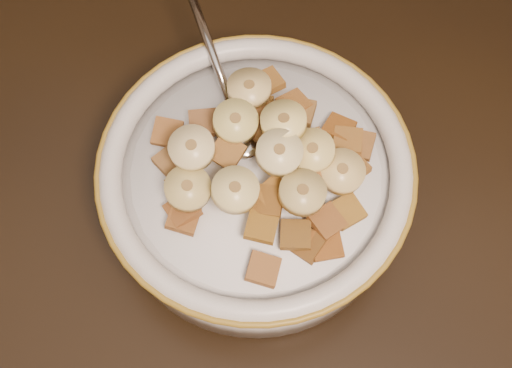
# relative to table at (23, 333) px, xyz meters

# --- Properties ---
(table) EXTENTS (1.42, 0.93, 0.04)m
(table) POSITION_rel_table_xyz_m (0.00, 0.00, 0.00)
(table) COLOR black
(table) RESTS_ON floor
(cereal_bowl) EXTENTS (0.21, 0.21, 0.05)m
(cereal_bowl) POSITION_rel_table_xyz_m (0.14, 0.14, 0.05)
(cereal_bowl) COLOR silver
(cereal_bowl) RESTS_ON table
(milk) EXTENTS (0.18, 0.18, 0.00)m
(milk) POSITION_rel_table_xyz_m (0.14, 0.14, 0.07)
(milk) COLOR white
(milk) RESTS_ON cereal_bowl
(spoon) EXTENTS (0.06, 0.06, 0.01)m
(spoon) POSITION_rel_table_xyz_m (0.13, 0.17, 0.08)
(spoon) COLOR #9A9A9A
(spoon) RESTS_ON cereal_bowl
(cereal_square_0) EXTENTS (0.02, 0.02, 0.01)m
(cereal_square_0) POSITION_rel_table_xyz_m (0.16, 0.09, 0.08)
(cereal_square_0) COLOR #90621D
(cereal_square_0) RESTS_ON milk
(cereal_square_1) EXTENTS (0.02, 0.02, 0.01)m
(cereal_square_1) POSITION_rel_table_xyz_m (0.20, 0.16, 0.08)
(cereal_square_1) COLOR #623910
(cereal_square_1) RESTS_ON milk
(cereal_square_2) EXTENTS (0.03, 0.03, 0.01)m
(cereal_square_2) POSITION_rel_table_xyz_m (0.14, 0.17, 0.09)
(cereal_square_2) COLOR brown
(cereal_square_2) RESTS_ON milk
(cereal_square_3) EXTENTS (0.03, 0.03, 0.01)m
(cereal_square_3) POSITION_rel_table_xyz_m (0.20, 0.11, 0.08)
(cereal_square_3) COLOR brown
(cereal_square_3) RESTS_ON milk
(cereal_square_4) EXTENTS (0.03, 0.03, 0.01)m
(cereal_square_4) POSITION_rel_table_xyz_m (0.16, 0.12, 0.09)
(cereal_square_4) COLOR #9C691B
(cereal_square_4) RESTS_ON milk
(cereal_square_5) EXTENTS (0.02, 0.02, 0.01)m
(cereal_square_5) POSITION_rel_table_xyz_m (0.16, 0.19, 0.08)
(cereal_square_5) COLOR brown
(cereal_square_5) RESTS_ON milk
(cereal_square_6) EXTENTS (0.02, 0.02, 0.01)m
(cereal_square_6) POSITION_rel_table_xyz_m (0.18, 0.14, 0.09)
(cereal_square_6) COLOR brown
(cereal_square_6) RESTS_ON milk
(cereal_square_7) EXTENTS (0.02, 0.02, 0.01)m
(cereal_square_7) POSITION_rel_table_xyz_m (0.20, 0.17, 0.08)
(cereal_square_7) COLOR brown
(cereal_square_7) RESTS_ON milk
(cereal_square_8) EXTENTS (0.03, 0.03, 0.01)m
(cereal_square_8) POSITION_rel_table_xyz_m (0.20, 0.09, 0.08)
(cereal_square_8) COLOR brown
(cereal_square_8) RESTS_ON milk
(cereal_square_9) EXTENTS (0.02, 0.03, 0.01)m
(cereal_square_9) POSITION_rel_table_xyz_m (0.19, 0.18, 0.08)
(cereal_square_9) COLOR brown
(cereal_square_9) RESTS_ON milk
(cereal_square_10) EXTENTS (0.02, 0.02, 0.01)m
(cereal_square_10) POSITION_rel_table_xyz_m (0.17, 0.07, 0.08)
(cereal_square_10) COLOR brown
(cereal_square_10) RESTS_ON milk
(cereal_square_11) EXTENTS (0.03, 0.03, 0.01)m
(cereal_square_11) POSITION_rel_table_xyz_m (0.14, 0.21, 0.08)
(cereal_square_11) COLOR brown
(cereal_square_11) RESTS_ON milk
(cereal_square_12) EXTENTS (0.03, 0.03, 0.01)m
(cereal_square_12) POSITION_rel_table_xyz_m (0.21, 0.15, 0.08)
(cereal_square_12) COLOR brown
(cereal_square_12) RESTS_ON milk
(cereal_square_13) EXTENTS (0.03, 0.03, 0.01)m
(cereal_square_13) POSITION_rel_table_xyz_m (0.10, 0.09, 0.08)
(cereal_square_13) COLOR brown
(cereal_square_13) RESTS_ON milk
(cereal_square_14) EXTENTS (0.02, 0.02, 0.01)m
(cereal_square_14) POSITION_rel_table_xyz_m (0.18, 0.12, 0.09)
(cereal_square_14) COLOR brown
(cereal_square_14) RESTS_ON milk
(cereal_square_15) EXTENTS (0.02, 0.02, 0.01)m
(cereal_square_15) POSITION_rel_table_xyz_m (0.15, 0.16, 0.09)
(cereal_square_15) COLOR brown
(cereal_square_15) RESTS_ON milk
(cereal_square_16) EXTENTS (0.02, 0.02, 0.01)m
(cereal_square_16) POSITION_rel_table_xyz_m (0.11, 0.09, 0.08)
(cereal_square_16) COLOR brown
(cereal_square_16) RESTS_ON milk
(cereal_square_17) EXTENTS (0.02, 0.02, 0.01)m
(cereal_square_17) POSITION_rel_table_xyz_m (0.13, 0.18, 0.08)
(cereal_square_17) COLOR brown
(cereal_square_17) RESTS_ON milk
(cereal_square_18) EXTENTS (0.03, 0.03, 0.01)m
(cereal_square_18) POSITION_rel_table_xyz_m (0.10, 0.11, 0.08)
(cereal_square_18) COLOR brown
(cereal_square_18) RESTS_ON milk
(cereal_square_19) EXTENTS (0.03, 0.03, 0.01)m
(cereal_square_19) POSITION_rel_table_xyz_m (0.21, 0.12, 0.08)
(cereal_square_19) COLOR olive
(cereal_square_19) RESTS_ON milk
(cereal_square_20) EXTENTS (0.02, 0.02, 0.01)m
(cereal_square_20) POSITION_rel_table_xyz_m (0.08, 0.15, 0.08)
(cereal_square_20) COLOR brown
(cereal_square_20) RESTS_ON milk
(cereal_square_21) EXTENTS (0.03, 0.03, 0.01)m
(cereal_square_21) POSITION_rel_table_xyz_m (0.10, 0.16, 0.08)
(cereal_square_21) COLOR #905C32
(cereal_square_21) RESTS_ON milk
(cereal_square_22) EXTENTS (0.02, 0.02, 0.01)m
(cereal_square_22) POSITION_rel_table_xyz_m (0.16, 0.11, 0.09)
(cereal_square_22) COLOR brown
(cereal_square_22) RESTS_ON milk
(cereal_square_23) EXTENTS (0.02, 0.02, 0.01)m
(cereal_square_23) POSITION_rel_table_xyz_m (0.18, 0.09, 0.08)
(cereal_square_23) COLOR brown
(cereal_square_23) RESTS_ON milk
(cereal_square_24) EXTENTS (0.03, 0.03, 0.01)m
(cereal_square_24) POSITION_rel_table_xyz_m (0.19, 0.09, 0.08)
(cereal_square_24) COLOR brown
(cereal_square_24) RESTS_ON milk
(cereal_square_25) EXTENTS (0.02, 0.02, 0.01)m
(cereal_square_25) POSITION_rel_table_xyz_m (0.13, 0.18, 0.08)
(cereal_square_25) COLOR olive
(cereal_square_25) RESTS_ON milk
(cereal_square_26) EXTENTS (0.03, 0.03, 0.01)m
(cereal_square_26) POSITION_rel_table_xyz_m (0.12, 0.14, 0.09)
(cereal_square_26) COLOR #97612A
(cereal_square_26) RESTS_ON milk
(cereal_square_27) EXTENTS (0.03, 0.03, 0.01)m
(cereal_square_27) POSITION_rel_table_xyz_m (0.16, 0.19, 0.08)
(cereal_square_27) COLOR #995C25
(cereal_square_27) RESTS_ON milk
(cereal_square_28) EXTENTS (0.03, 0.03, 0.01)m
(cereal_square_28) POSITION_rel_table_xyz_m (0.09, 0.13, 0.08)
(cereal_square_28) COLOR brown
(cereal_square_28) RESTS_ON milk
(cereal_square_29) EXTENTS (0.02, 0.02, 0.01)m
(cereal_square_29) POSITION_rel_table_xyz_m (0.21, 0.17, 0.08)
(cereal_square_29) COLOR brown
(cereal_square_29) RESTS_ON milk
(cereal_square_30) EXTENTS (0.03, 0.03, 0.01)m
(cereal_square_30) POSITION_rel_table_xyz_m (0.18, 0.16, 0.08)
(cereal_square_30) COLOR olive
(cereal_square_30) RESTS_ON milk
(cereal_square_31) EXTENTS (0.03, 0.03, 0.01)m
(cereal_square_31) POSITION_rel_table_xyz_m (0.13, 0.16, 0.09)
(cereal_square_31) COLOR brown
(cereal_square_31) RESTS_ON milk
(banana_slice_0) EXTENTS (0.04, 0.04, 0.01)m
(banana_slice_0) POSITION_rel_table_xyz_m (0.20, 0.14, 0.09)
(banana_slice_0) COLOR #EBC570
(banana_slice_0) RESTS_ON milk
(banana_slice_1) EXTENTS (0.03, 0.03, 0.01)m
(banana_slice_1) POSITION_rel_table_xyz_m (0.16, 0.14, 0.11)
(banana_slice_1) COLOR #F3EB9F
(banana_slice_1) RESTS_ON milk
(banana_slice_2) EXTENTS (0.04, 0.04, 0.01)m
(banana_slice_2) POSITION_rel_table_xyz_m (0.10, 0.13, 0.10)
(banana_slice_2) COLOR beige
(banana_slice_2) RESTS_ON milk
(banana_slice_3) EXTENTS (0.04, 0.04, 0.02)m
(banana_slice_3) POSITION_rel_table_xyz_m (0.18, 0.15, 0.10)
(banana_slice_3) COLOR #DBBC6A
(banana_slice_3) RESTS_ON milk
(banana_slice_4) EXTENTS (0.04, 0.04, 0.01)m
(banana_slice_4) POSITION_rel_table_xyz_m (0.18, 0.12, 0.10)
(banana_slice_4) COLOR tan
(banana_slice_4) RESTS_ON milk
(banana_slice_5) EXTENTS (0.04, 0.04, 0.01)m
(banana_slice_5) POSITION_rel_table_xyz_m (0.16, 0.16, 0.10)
(banana_slice_5) COLOR #F5D483
(banana_slice_5) RESTS_ON milk
(banana_slice_6) EXTENTS (0.04, 0.04, 0.01)m
(banana_slice_6) POSITION_rel_table_xyz_m (0.11, 0.10, 0.09)
(banana_slice_6) COLOR tan
(banana_slice_6) RESTS_ON milk
(banana_slice_7) EXTENTS (0.03, 0.03, 0.01)m
(banana_slice_7) POSITION_rel_table_xyz_m (0.14, 0.11, 0.10)
(banana_slice_7) COLOR #D8C57D
(banana_slice_7) RESTS_ON milk
(banana_slice_8) EXTENTS (0.04, 0.04, 0.01)m
(banana_slice_8) POSITION_rel_table_xyz_m (0.13, 0.19, 0.10)
(banana_slice_8) COLOR #C9BB82
(banana_slice_8) RESTS_ON milk
(banana_slice_9) EXTENTS (0.04, 0.04, 0.01)m
(banana_slice_9) POSITION_rel_table_xyz_m (0.12, 0.16, 0.10)
(banana_slice_9) COLOR #EBE072
(banana_slice_9) RESTS_ON milk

